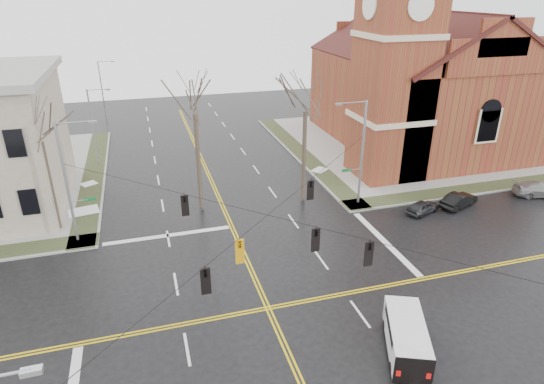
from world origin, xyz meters
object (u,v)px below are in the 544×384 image
object	(u,v)px
streetlight_north_b	(103,87)
tree_ne	(306,105)
church	(417,74)
signal_pole_ne	(360,150)
streetlight_north_a	(94,124)
parked_car_c	(539,189)
tree_nw_far	(40,136)
tree_nw_near	(195,107)
parked_car_a	(423,207)
signal_pole_nw	(69,180)
parked_car_b	(459,200)
cargo_van	(406,333)

from	to	relation	value
streetlight_north_b	tree_ne	distance (m)	38.99
church	signal_pole_ne	xyz separation A→B (m)	(-13.44, -13.28, -3.48)
streetlight_north_a	tree_ne	distance (m)	23.26
streetlight_north_b	parked_car_c	xyz separation A→B (m)	(38.69, -39.59, -3.81)
tree_nw_far	tree_nw_near	bearing A→B (deg)	2.01
church	tree_nw_far	size ratio (longest dim) A/B	2.61
parked_car_c	streetlight_north_a	bearing A→B (deg)	79.58
church	signal_pole_ne	size ratio (longest dim) A/B	3.06
parked_car_a	parked_car_c	distance (m)	12.13
signal_pole_nw	streetlight_north_a	distance (m)	16.52
signal_pole_nw	parked_car_b	size ratio (longest dim) A/B	2.35
tree_nw_near	streetlight_north_a	bearing A→B (deg)	122.74
signal_pole_nw	tree_nw_far	world-z (taller)	tree_nw_far
streetlight_north_b	parked_car_b	bearing A→B (deg)	-52.57
tree_nw_far	tree_ne	bearing A→B (deg)	-1.00
signal_pole_ne	signal_pole_nw	world-z (taller)	same
tree_nw_near	streetlight_north_b	bearing A→B (deg)	104.67
signal_pole_ne	streetlight_north_b	distance (m)	42.61
tree_ne	tree_nw_far	bearing A→B (deg)	179.00
streetlight_north_b	streetlight_north_a	bearing A→B (deg)	-90.00
streetlight_north_a	parked_car_b	distance (m)	36.16
church	signal_pole_ne	bearing A→B (deg)	-135.34
tree_nw_far	church	bearing A→B (deg)	16.09
parked_car_b	tree_nw_far	distance (m)	33.77
signal_pole_nw	cargo_van	world-z (taller)	signal_pole_nw
signal_pole_ne	streetlight_north_a	xyz separation A→B (m)	(-21.97, 16.50, -0.48)
tree_nw_near	cargo_van	bearing A→B (deg)	-68.41
parked_car_b	parked_car_c	distance (m)	8.48
parked_car_a	parked_car_b	world-z (taller)	parked_car_b
church	streetlight_north_a	xyz separation A→B (m)	(-35.42, 3.22, -3.97)
parked_car_a	tree_nw_far	distance (m)	30.31
streetlight_north_a	parked_car_c	world-z (taller)	streetlight_north_a
tree_nw_far	signal_pole_nw	bearing A→B (deg)	-54.25
signal_pole_ne	parked_car_c	world-z (taller)	signal_pole_ne
parked_car_a	tree_ne	bearing A→B (deg)	39.66
streetlight_north_b	parked_car_c	size ratio (longest dim) A/B	1.77
streetlight_north_b	parked_car_a	size ratio (longest dim) A/B	2.46
church	tree_nw_far	world-z (taller)	church
church	signal_pole_nw	xyz separation A→B (m)	(-36.09, -13.28, -3.48)
signal_pole_nw	streetlight_north_a	bearing A→B (deg)	87.68
parked_car_a	tree_nw_near	distance (m)	20.47
streetlight_north_a	cargo_van	world-z (taller)	streetlight_north_a
signal_pole_nw	tree_ne	world-z (taller)	tree_ne
signal_pole_ne	tree_nw_near	world-z (taller)	tree_nw_near
streetlight_north_b	tree_nw_near	size ratio (longest dim) A/B	0.65
streetlight_north_a	signal_pole_nw	bearing A→B (deg)	-92.32
signal_pole_ne	parked_car_b	world-z (taller)	signal_pole_ne
cargo_van	tree_ne	size ratio (longest dim) A/B	0.43
streetlight_north_b	cargo_van	world-z (taller)	streetlight_north_b
church	tree_nw_near	bearing A→B (deg)	-158.43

